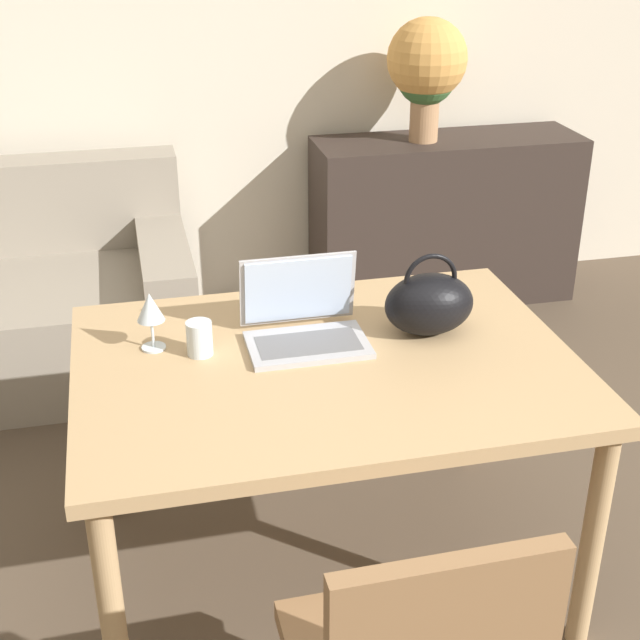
{
  "coord_description": "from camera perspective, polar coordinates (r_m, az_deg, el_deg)",
  "views": [
    {
      "loc": [
        -0.63,
        -1.31,
        1.88
      ],
      "look_at": [
        -0.16,
        0.74,
        0.85
      ],
      "focal_mm": 50.0,
      "sensor_mm": 36.0,
      "label": 1
    }
  ],
  "objects": [
    {
      "name": "drinking_glass",
      "position": [
        2.42,
        -7.72,
        -1.17
      ],
      "size": [
        0.07,
        0.07,
        0.1
      ],
      "color": "silver",
      "rests_on": "dining_table"
    },
    {
      "name": "flower_vase",
      "position": [
        4.14,
        6.85,
        15.8
      ],
      "size": [
        0.36,
        0.36,
        0.55
      ],
      "color": "tan",
      "rests_on": "sideboard"
    },
    {
      "name": "couch",
      "position": [
        3.94,
        -18.69,
        0.8
      ],
      "size": [
        1.42,
        0.92,
        0.82
      ],
      "color": "gray",
      "rests_on": "ground_plane"
    },
    {
      "name": "dining_table",
      "position": [
        2.44,
        0.38,
        -4.13
      ],
      "size": [
        1.34,
        0.98,
        0.73
      ],
      "color": "tan",
      "rests_on": "ground_plane"
    },
    {
      "name": "sideboard",
      "position": [
        4.39,
        7.95,
        6.35
      ],
      "size": [
        1.26,
        0.4,
        0.81
      ],
      "color": "#332823",
      "rests_on": "ground_plane"
    },
    {
      "name": "laptop",
      "position": [
        2.48,
        -1.08,
        0.1
      ],
      "size": [
        0.33,
        0.26,
        0.23
      ],
      "color": "#ADADB2",
      "rests_on": "dining_table"
    },
    {
      "name": "handbag",
      "position": [
        2.52,
        7.0,
        1.07
      ],
      "size": [
        0.26,
        0.17,
        0.24
      ],
      "color": "black",
      "rests_on": "dining_table"
    },
    {
      "name": "wall_back",
      "position": [
        4.22,
        -4.58,
        18.95
      ],
      "size": [
        10.0,
        0.06,
        2.7
      ],
      "color": "beige",
      "rests_on": "ground_plane"
    },
    {
      "name": "wine_glass",
      "position": [
        2.44,
        -10.81,
        0.67
      ],
      "size": [
        0.08,
        0.08,
        0.17
      ],
      "color": "silver",
      "rests_on": "dining_table"
    }
  ]
}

